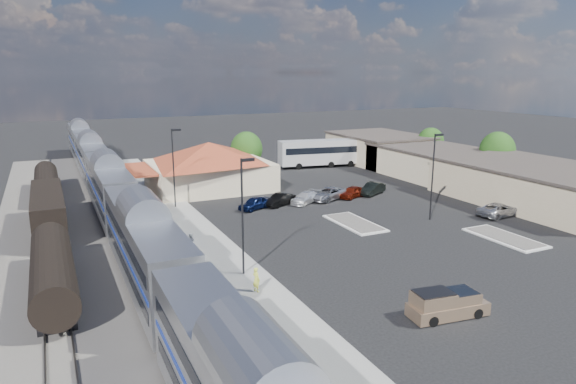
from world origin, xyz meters
name	(u,v)px	position (x,y,z in m)	size (l,w,h in m)	color
ground	(330,235)	(0.00, 0.00, 0.00)	(280.00, 280.00, 0.00)	black
railbed	(87,240)	(-21.00, 8.00, 0.06)	(16.00, 100.00, 0.12)	#4C4944
platform	(190,233)	(-12.00, 6.00, 0.09)	(5.50, 92.00, 0.18)	gray
passenger_train	(109,190)	(-18.00, 15.85, 2.87)	(3.00, 104.00, 5.55)	silver
freight_cars	(49,214)	(-24.00, 11.92, 1.93)	(2.80, 46.00, 4.00)	black
station_depot	(209,165)	(-4.56, 24.00, 3.13)	(18.35, 12.24, 6.20)	beige
buildings_east	(452,165)	(28.00, 14.28, 2.27)	(14.40, 51.40, 4.80)	#C6B28C
traffic_island_south	(355,223)	(4.00, 2.00, 0.10)	(3.30, 7.50, 0.21)	silver
traffic_island_north	(505,238)	(14.00, -8.00, 0.10)	(3.30, 7.50, 0.21)	silver
lamp_plat_s	(243,207)	(-10.90, -6.00, 5.34)	(1.08, 0.25, 9.00)	black
lamp_plat_n	(174,162)	(-10.90, 16.00, 5.34)	(1.08, 0.25, 9.00)	black
lamp_lot	(434,169)	(12.10, 0.00, 5.34)	(1.08, 0.25, 9.00)	black
tree_east_b	(497,151)	(34.00, 12.00, 4.22)	(4.94, 4.94, 6.96)	#382314
tree_east_c	(430,142)	(34.00, 26.00, 3.76)	(4.41, 4.41, 6.21)	#382314
tree_depot	(246,149)	(3.00, 30.00, 4.02)	(4.71, 4.71, 6.63)	#382314
pickup_truck	(448,304)	(-1.72, -17.75, 0.83)	(5.25, 2.42, 1.75)	tan
suv	(499,210)	(19.51, -2.17, 0.72)	(2.40, 5.21, 1.45)	#A9AAB1
coach_bus	(320,152)	(16.56, 32.04, 2.51)	(13.90, 5.10, 4.37)	silver
person_a	(256,279)	(-11.33, -9.43, 1.06)	(0.64, 0.42, 1.76)	#D4DE45
person_b	(191,243)	(-13.33, 0.39, 1.00)	(0.79, 0.62, 1.63)	silver
parked_car_a	(255,203)	(-3.00, 11.72, 0.71)	(1.69, 4.20, 1.43)	#0B153B
parked_car_b	(280,200)	(0.20, 12.02, 0.70)	(1.49, 4.26, 1.40)	black
parked_car_c	(306,198)	(3.40, 11.72, 0.66)	(1.86, 4.57, 1.33)	white
parked_car_d	(328,194)	(6.60, 12.02, 0.75)	(2.50, 5.43, 1.51)	#919399
parked_car_e	(352,192)	(9.80, 11.72, 0.71)	(1.67, 4.15, 1.41)	maroon
parked_car_f	(372,189)	(13.00, 12.02, 0.74)	(1.57, 4.51, 1.49)	black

